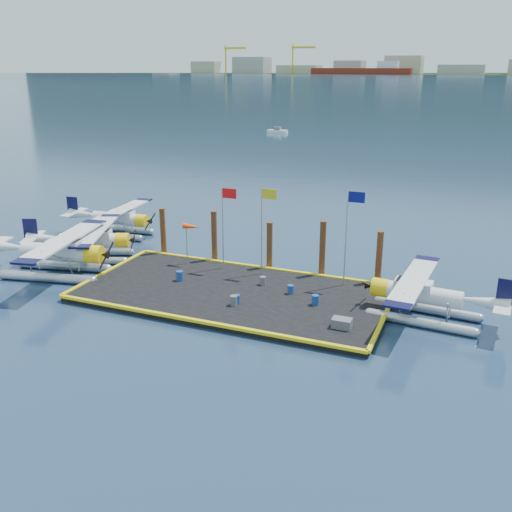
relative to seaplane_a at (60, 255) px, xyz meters
The scene contains 23 objects.
ground 13.30m from the seaplane_a, ahead, with size 4000.00×4000.00×0.00m, color #172445.
dock 13.27m from the seaplane_a, ahead, with size 20.00×10.00×0.40m, color black.
dock_bumpers 13.24m from the seaplane_a, ahead, with size 20.25×10.25×0.18m, color yellow, non-canonical shape.
seaplane_a is the anchor object (origin of this frame).
seaplane_b 3.90m from the seaplane_a, 91.83° to the left, with size 8.74×9.23×3.35m.
seaplane_c 10.48m from the seaplane_a, 101.99° to the left, with size 8.37×9.23×3.27m.
seaplane_d 24.99m from the seaplane_a, ahead, with size 8.55×9.43×3.35m.
drum_0 9.09m from the seaplane_a, 10.13° to the left, with size 0.48×0.48×0.68m, color navy.
drum_1 14.19m from the seaplane_a, ahead, with size 0.45×0.45×0.63m, color #555459.
drum_2 18.87m from the seaplane_a, ahead, with size 0.46×0.46×0.64m, color navy.
drum_3 14.25m from the seaplane_a, ahead, with size 0.40×0.40×0.57m, color navy.
drum_4 16.96m from the seaplane_a, ahead, with size 0.41×0.41×0.58m, color navy.
drum_5 14.88m from the seaplane_a, 11.77° to the left, with size 0.41×0.41×0.58m, color #555459.
crate 21.22m from the seaplane_a, ahead, with size 1.10×0.73×0.55m, color #555459.
flagpole_red 12.25m from the seaplane_a, 24.77° to the left, with size 1.14×0.08×6.00m.
flagpole_yellow 14.99m from the seaplane_a, 19.87° to the left, with size 1.14×0.08×6.20m.
flagpole_blue 20.68m from the seaplane_a, 14.16° to the left, with size 1.14×0.08×6.50m.
windsock 9.66m from the seaplane_a, 31.66° to the left, with size 1.40×0.44×3.12m.
piling_0 8.08m from the seaplane_a, 54.92° to the left, with size 0.44×0.44×4.00m, color #432013.
piling_1 11.28m from the seaplane_a, 35.85° to the left, with size 0.44×0.44×4.20m, color #432013.
piling_2 15.15m from the seaplane_a, 25.83° to the left, with size 0.44×0.44×3.80m, color #432013.
piling_3 18.84m from the seaplane_a, 20.52° to the left, with size 0.44×0.44×4.30m, color #432013.
piling_4 22.62m from the seaplane_a, 16.97° to the left, with size 0.44×0.44×4.00m, color #432013.
Camera 1 is at (14.64, -31.78, 14.65)m, focal length 40.00 mm.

